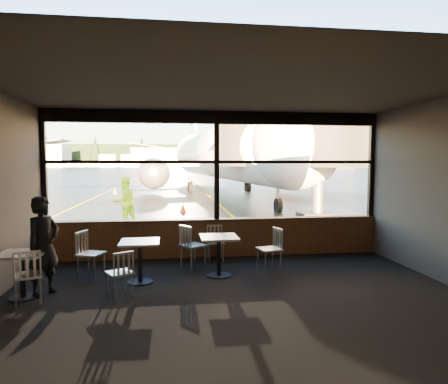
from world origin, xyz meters
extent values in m
plane|color=black|center=(0.00, 120.00, 0.00)|extent=(520.00, 520.00, 0.00)
cube|color=black|center=(0.00, -3.00, 0.01)|extent=(8.00, 6.00, 0.01)
cube|color=#38332D|center=(0.00, -3.00, 3.50)|extent=(8.00, 6.00, 0.04)
cube|color=#4D453E|center=(0.00, -6.00, 1.75)|extent=(8.00, 0.04, 3.50)
cube|color=brown|center=(0.00, 0.00, 0.45)|extent=(8.00, 0.28, 0.90)
cube|color=black|center=(0.00, 0.00, 3.35)|extent=(8.00, 0.18, 0.30)
cube|color=black|center=(-3.95, 0.00, 2.20)|extent=(0.12, 0.12, 2.60)
cube|color=black|center=(0.00, 0.00, 2.20)|extent=(0.12, 0.12, 2.60)
cube|color=black|center=(3.95, 0.00, 2.20)|extent=(0.12, 0.12, 2.60)
cube|color=black|center=(0.00, 0.00, 2.30)|extent=(8.00, 0.10, 0.08)
imported|color=black|center=(-3.27, -2.42, 0.86)|extent=(0.69, 0.75, 1.71)
imported|color=#BFF219|center=(-2.72, 4.88, 0.89)|extent=(1.10, 1.05, 1.78)
cone|color=#E24007|center=(-0.54, 8.67, 0.22)|extent=(0.31, 0.31, 0.43)
cone|color=#FE4208|center=(-5.09, 20.08, 0.23)|extent=(0.32, 0.32, 0.45)
cylinder|color=silver|center=(-30.00, 182.00, 3.00)|extent=(8.00, 8.00, 6.00)
cylinder|color=silver|center=(-20.00, 182.00, 3.00)|extent=(8.00, 8.00, 6.00)
cylinder|color=silver|center=(-10.00, 182.00, 3.00)|extent=(8.00, 8.00, 6.00)
cube|color=black|center=(0.00, 210.00, 6.00)|extent=(360.00, 3.00, 12.00)
camera|label=1|loc=(-1.10, -9.52, 2.29)|focal=32.00mm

